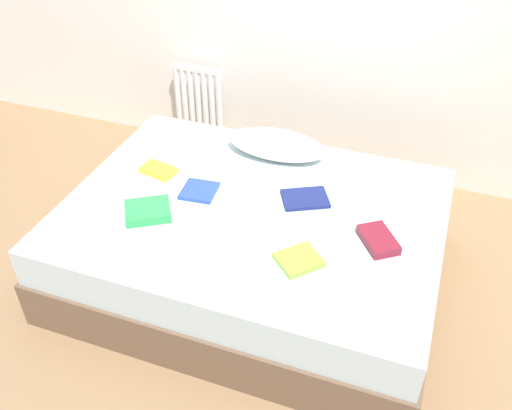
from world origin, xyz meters
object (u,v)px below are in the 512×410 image
object	(u,v)px
textbook_navy	(305,199)
textbook_yellow	(159,170)
textbook_maroon	(378,240)
textbook_white	(234,228)
textbook_green	(148,211)
pillow	(277,145)
textbook_blue	(199,191)
bed	(253,243)
textbook_lime	(299,260)
radiator	(198,102)

from	to	relation	value
textbook_navy	textbook_yellow	distance (m)	0.86
textbook_maroon	textbook_yellow	world-z (taller)	textbook_maroon
textbook_white	textbook_yellow	distance (m)	0.68
textbook_green	textbook_navy	xyz separation A→B (m)	(0.73, 0.40, -0.01)
pillow	textbook_blue	world-z (taller)	pillow
bed	textbook_lime	size ratio (longest dim) A/B	10.26
bed	textbook_blue	xyz separation A→B (m)	(-0.32, 0.03, 0.26)
radiator	pillow	bearing A→B (deg)	-38.94
radiator	textbook_lime	bearing A→B (deg)	-51.16
textbook_green	textbook_maroon	world-z (taller)	textbook_green
textbook_white	textbook_lime	size ratio (longest dim) A/B	0.90
textbook_lime	textbook_navy	bearing A→B (deg)	55.69
textbook_white	textbook_yellow	xyz separation A→B (m)	(-0.60, 0.33, -0.00)
textbook_green	textbook_lime	world-z (taller)	textbook_green
bed	textbook_yellow	bearing A→B (deg)	168.77
bed	textbook_lime	world-z (taller)	textbook_lime
textbook_yellow	textbook_lime	bearing A→B (deg)	-13.21
pillow	textbook_navy	size ratio (longest dim) A/B	2.45
textbook_navy	textbook_blue	world-z (taller)	same
textbook_green	textbook_lime	distance (m)	0.84
textbook_maroon	radiator	bearing A→B (deg)	-164.71
radiator	textbook_maroon	distance (m)	2.00
radiator	textbook_yellow	size ratio (longest dim) A/B	2.88
pillow	textbook_maroon	xyz separation A→B (m)	(0.71, -0.59, -0.05)
pillow	textbook_green	xyz separation A→B (m)	(-0.44, -0.77, -0.05)
radiator	textbook_green	bearing A→B (deg)	-74.98
bed	textbook_green	bearing A→B (deg)	-153.39
textbook_blue	textbook_white	bearing A→B (deg)	-44.14
textbook_lime	textbook_blue	distance (m)	0.75
textbook_white	textbook_navy	xyz separation A→B (m)	(0.26, 0.37, -0.01)
textbook_blue	textbook_navy	bearing A→B (deg)	7.34
textbook_white	textbook_green	bearing A→B (deg)	-150.71
textbook_blue	bed	bearing A→B (deg)	-10.34
bed	textbook_green	xyz separation A→B (m)	(-0.49, -0.24, 0.28)
textbook_navy	textbook_maroon	xyz separation A→B (m)	(0.43, -0.22, 0.01)
radiator	textbook_maroon	world-z (taller)	radiator
textbook_white	textbook_lime	xyz separation A→B (m)	(0.37, -0.11, -0.01)
textbook_navy	textbook_yellow	world-z (taller)	textbook_yellow
textbook_white	textbook_navy	world-z (taller)	textbook_white
bed	textbook_maroon	distance (m)	0.73
textbook_green	textbook_navy	distance (m)	0.83
bed	radiator	distance (m)	1.49
bed	textbook_lime	xyz separation A→B (m)	(0.35, -0.32, 0.27)
radiator	textbook_lime	xyz separation A→B (m)	(1.22, -1.52, 0.13)
textbook_yellow	textbook_blue	size ratio (longest dim) A/B	1.05
pillow	textbook_green	size ratio (longest dim) A/B	2.58
pillow	textbook_blue	bearing A→B (deg)	-119.07
bed	textbook_maroon	world-z (taller)	textbook_maroon
textbook_white	textbook_maroon	xyz separation A→B (m)	(0.69, 0.15, 0.00)
radiator	textbook_maroon	xyz separation A→B (m)	(1.55, -1.26, 0.14)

